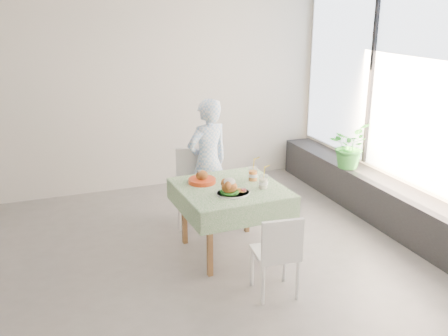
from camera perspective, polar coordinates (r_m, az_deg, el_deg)
name	(u,v)px	position (r m, az deg, el deg)	size (l,w,h in m)	color
floor	(164,272)	(5.09, -6.86, -11.72)	(6.00, 6.00, 0.00)	slate
wall_back	(114,92)	(6.97, -12.45, 8.49)	(6.00, 0.02, 2.80)	beige
wall_front	(288,263)	(2.35, 7.34, -10.70)	(6.00, 0.02, 2.80)	beige
wall_right	(423,111)	(5.98, 21.79, 6.05)	(0.02, 5.00, 2.80)	beige
window_pane	(424,89)	(5.92, 21.86, 8.40)	(0.01, 4.80, 2.18)	#D1E0F9
window_ledge	(397,209)	(6.18, 19.16, -4.49)	(0.40, 4.80, 0.50)	black
cafe_table	(230,212)	(5.24, 0.71, -5.04)	(1.08, 1.08, 0.74)	brown
chair_far	(194,202)	(6.00, -3.40, -3.87)	(0.52, 0.52, 0.89)	white
chair_near	(275,269)	(4.63, 5.85, -11.41)	(0.42, 0.42, 0.80)	white
diner	(208,162)	(5.86, -1.86, 0.64)	(0.55, 0.36, 1.52)	#92BDEB
main_dish	(231,189)	(4.91, 0.83, -2.42)	(0.34, 0.34, 0.18)	white
juice_cup_orange	(253,174)	(5.30, 3.33, -0.74)	(0.10, 0.10, 0.29)	white
juice_cup_lemonade	(263,182)	(5.09, 4.52, -1.63)	(0.10, 0.10, 0.28)	white
second_dish	(202,179)	(5.23, -2.52, -1.29)	(0.29, 0.29, 0.14)	#BA3513
potted_plant	(349,146)	(6.64, 14.06, 2.50)	(0.53, 0.46, 0.58)	#32852C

